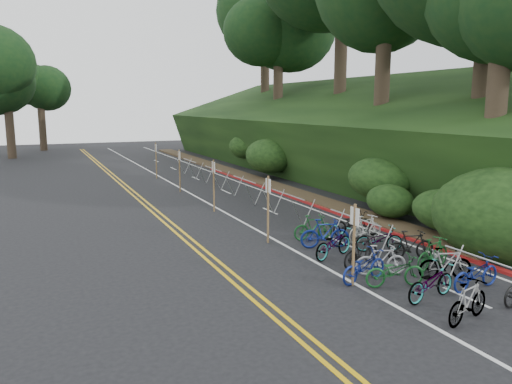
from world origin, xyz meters
TOP-DOWN VIEW (x-y plane):
  - ground at (0.00, 0.00)m, footprint 120.00×120.00m
  - road_markings at (0.63, 10.10)m, footprint 7.47×80.00m
  - red_curb at (5.70, 12.00)m, footprint 0.25×28.00m
  - embankment at (12.96, 19.04)m, footprint 14.30×48.14m
  - tree_cluster at (9.76, 22.04)m, footprint 32.75×54.29m
  - bike_rack_front at (3.10, -2.80)m, footprint 1.16×3.28m
  - bike_racks_rest at (3.00, 13.00)m, footprint 1.14×23.00m
  - signpost_near at (0.87, -0.01)m, footprint 0.08×0.40m
  - signposts_rest at (0.60, 14.00)m, footprint 0.08×18.40m
  - bike_front at (1.34, 0.13)m, footprint 1.00×1.85m
  - bike_valet at (2.96, 0.85)m, footprint 3.38×9.59m

SIDE VIEW (x-z plane):
  - ground at x=0.00m, z-range 0.00..0.00m
  - road_markings at x=0.63m, z-range 0.00..0.01m
  - red_curb at x=5.70m, z-range 0.00..0.10m
  - bike_front at x=1.34m, z-range 0.00..0.92m
  - bike_valet at x=2.96m, z-range -0.05..1.02m
  - bike_racks_rest at x=3.00m, z-range 0.27..1.44m
  - bike_rack_front at x=3.10m, z-range 0.29..1.51m
  - signpost_near at x=0.87m, z-range 0.17..2.52m
  - signposts_rest at x=0.60m, z-range 0.18..2.68m
  - embankment at x=12.96m, z-range -1.99..7.12m
  - tree_cluster at x=9.76m, z-range 2.34..21.26m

